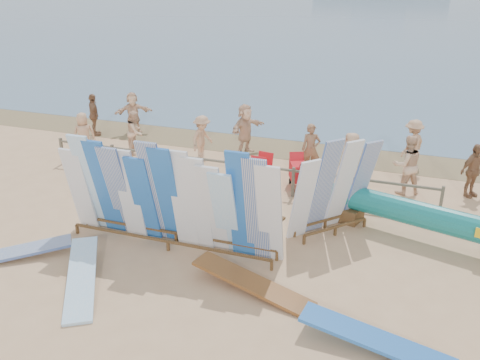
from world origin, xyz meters
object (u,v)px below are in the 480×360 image
at_px(beach_chair_left, 263,171).
at_px(flat_board_d, 375,349).
at_px(outrigger_canoe, 426,218).
at_px(side_surfboard_rack, 334,189).
at_px(flat_board_a, 83,285).
at_px(beach_chair_right, 255,175).
at_px(beachgoer_extra_1, 94,115).
at_px(beachgoer_5, 245,129).
at_px(beachgoer_6, 350,160).
at_px(beachgoer_2, 135,132).
at_px(flat_board_c, 252,291).
at_px(beachgoer_10, 473,171).
at_px(beachgoer_9, 413,144).
at_px(main_surfboard_rack, 170,200).
at_px(vendor_table, 261,231).
at_px(stroller, 298,175).
at_px(beachgoer_8, 407,165).
at_px(beachgoer_0, 84,135).
at_px(beachgoer_11, 133,112).
at_px(flat_board_e, 11,258).
at_px(beachgoer_7, 311,149).
at_px(beachgoer_3, 202,139).

bearing_deg(beach_chair_left, flat_board_d, -49.28).
bearing_deg(outrigger_canoe, side_surfboard_rack, -157.10).
bearing_deg(flat_board_a, beach_chair_right, 43.63).
bearing_deg(beachgoer_extra_1, beachgoer_5, -124.99).
relative_size(beachgoer_6, beachgoer_2, 1.10).
bearing_deg(flat_board_c, flat_board_a, 119.81).
height_order(beach_chair_left, beachgoer_5, beachgoer_5).
relative_size(beachgoer_10, beachgoer_9, 0.96).
xyz_separation_m(main_surfboard_rack, beach_chair_right, (0.64, 4.39, -0.99)).
distance_m(vendor_table, stroller, 3.78).
relative_size(stroller, beachgoer_8, 0.58).
bearing_deg(beachgoer_extra_1, vendor_table, -160.44).
bearing_deg(beachgoer_9, beachgoer_5, -57.06).
height_order(beachgoer_10, beachgoer_extra_1, beachgoer_extra_1).
height_order(flat_board_d, flat_board_a, flat_board_a).
distance_m(flat_board_a, stroller, 7.21).
distance_m(beachgoer_6, beachgoer_0, 9.11).
bearing_deg(beachgoer_0, beachgoer_6, 140.49).
distance_m(beachgoer_11, beachgoer_extra_1, 1.51).
relative_size(flat_board_e, beachgoer_7, 1.65).
height_order(flat_board_e, beachgoer_3, beachgoer_3).
height_order(flat_board_c, beachgoer_extra_1, beachgoer_extra_1).
height_order(flat_board_d, beachgoer_2, beachgoer_2).
distance_m(vendor_table, beachgoer_0, 8.66).
bearing_deg(side_surfboard_rack, beachgoer_0, 115.92).
relative_size(beachgoer_11, beachgoer_3, 1.02).
distance_m(side_surfboard_rack, beachgoer_3, 6.23).
xyz_separation_m(beachgoer_5, beachgoer_11, (-5.04, 0.84, -0.08)).
xyz_separation_m(outrigger_canoe, stroller, (-3.67, 2.18, -0.22)).
relative_size(flat_board_c, beachgoer_10, 1.70).
bearing_deg(beach_chair_right, flat_board_c, -66.70).
bearing_deg(beachgoer_3, main_surfboard_rack, -152.93).
height_order(side_surfboard_rack, stroller, side_surfboard_rack).
height_order(beachgoer_2, beachgoer_8, beachgoer_8).
distance_m(beachgoer_10, beachgoer_3, 8.47).
height_order(flat_board_e, beachgoer_10, beachgoer_10).
relative_size(beach_chair_left, beachgoer_3, 0.50).
xyz_separation_m(side_surfboard_rack, beachgoer_10, (3.39, 3.53, -0.37)).
xyz_separation_m(beachgoer_11, beachgoer_0, (-0.12, -3.08, -0.03)).
bearing_deg(outrigger_canoe, flat_board_c, -118.53).
relative_size(flat_board_a, flat_board_c, 1.00).
relative_size(beachgoer_5, beachgoer_8, 1.00).
height_order(outrigger_canoe, beachgoer_5, beachgoer_5).
distance_m(flat_board_a, beachgoer_10, 10.97).
distance_m(beachgoer_5, beachgoer_11, 5.11).
bearing_deg(flat_board_e, beachgoer_9, 98.48).
relative_size(main_surfboard_rack, side_surfboard_rack, 2.10).
relative_size(main_surfboard_rack, flat_board_c, 2.00).
distance_m(flat_board_d, beachgoer_extra_1, 14.71).
relative_size(stroller, beachgoer_10, 0.65).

